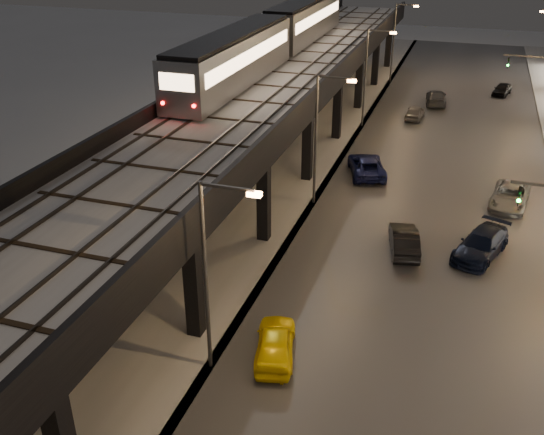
% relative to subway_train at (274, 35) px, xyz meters
% --- Properties ---
extents(road_surface, '(17.00, 120.00, 0.06)m').
position_rel_subway_train_xyz_m(road_surface, '(16.00, -11.00, -8.47)').
color(road_surface, '#46474D').
rests_on(road_surface, ground).
extents(under_viaduct_pavement, '(11.00, 120.00, 0.06)m').
position_rel_subway_train_xyz_m(under_viaduct_pavement, '(2.50, -11.00, -8.47)').
color(under_viaduct_pavement, '#9FA1A8').
rests_on(under_viaduct_pavement, ground).
extents(elevated_viaduct, '(9.00, 100.00, 6.30)m').
position_rel_subway_train_xyz_m(elevated_viaduct, '(2.50, -14.16, -2.89)').
color(elevated_viaduct, black).
rests_on(elevated_viaduct, ground).
extents(viaduct_trackbed, '(8.40, 100.00, 0.32)m').
position_rel_subway_train_xyz_m(viaduct_trackbed, '(2.49, -14.03, -2.12)').
color(viaduct_trackbed, '#B2B7C1').
rests_on(viaduct_trackbed, elevated_viaduct).
extents(viaduct_parapet_streetside, '(0.30, 100.00, 1.10)m').
position_rel_subway_train_xyz_m(viaduct_parapet_streetside, '(6.85, -14.00, -1.65)').
color(viaduct_parapet_streetside, black).
rests_on(viaduct_parapet_streetside, elevated_viaduct).
extents(viaduct_parapet_far, '(0.30, 100.00, 1.10)m').
position_rel_subway_train_xyz_m(viaduct_parapet_far, '(-1.85, -14.00, -1.65)').
color(viaduct_parapet_far, black).
rests_on(viaduct_parapet_far, elevated_viaduct).
extents(streetlight_left_1, '(2.57, 0.28, 9.00)m').
position_rel_subway_train_xyz_m(streetlight_left_1, '(8.07, -33.00, -3.27)').
color(streetlight_left_1, '#38383A').
rests_on(streetlight_left_1, ground).
extents(streetlight_left_2, '(2.57, 0.28, 9.00)m').
position_rel_subway_train_xyz_m(streetlight_left_2, '(8.07, -15.00, -3.27)').
color(streetlight_left_2, '#38383A').
rests_on(streetlight_left_2, ground).
extents(streetlight_left_3, '(2.57, 0.28, 9.00)m').
position_rel_subway_train_xyz_m(streetlight_left_3, '(8.07, 3.00, -3.27)').
color(streetlight_left_3, '#38383A').
rests_on(streetlight_left_3, ground).
extents(streetlight_left_4, '(2.57, 0.28, 9.00)m').
position_rel_subway_train_xyz_m(streetlight_left_4, '(8.07, 21.00, -3.27)').
color(streetlight_left_4, '#38383A').
rests_on(streetlight_left_4, ground).
extents(subway_train, '(3.17, 38.66, 3.79)m').
position_rel_subway_train_xyz_m(subway_train, '(0.00, 0.00, 0.00)').
color(subway_train, gray).
rests_on(subway_train, viaduct_trackbed).
extents(car_taxi, '(2.70, 4.57, 1.46)m').
position_rel_subway_train_xyz_m(car_taxi, '(10.34, -31.46, -7.77)').
color(car_taxi, yellow).
rests_on(car_taxi, ground).
extents(car_near_white, '(2.42, 4.61, 1.45)m').
position_rel_subway_train_xyz_m(car_near_white, '(14.63, -19.89, -7.78)').
color(car_near_white, black).
rests_on(car_near_white, ground).
extents(car_mid_silver, '(4.02, 5.88, 1.49)m').
position_rel_subway_train_xyz_m(car_mid_silver, '(10.37, -8.83, -7.76)').
color(car_mid_silver, '#12184C').
rests_on(car_mid_silver, ground).
extents(car_mid_dark, '(2.50, 5.16, 1.45)m').
position_rel_subway_train_xyz_m(car_mid_dark, '(13.83, 12.72, -7.78)').
color(car_mid_dark, '#41444A').
rests_on(car_mid_dark, ground).
extents(car_far_white, '(1.81, 3.93, 1.30)m').
position_rel_subway_train_xyz_m(car_far_white, '(12.29, 6.83, -7.85)').
color(car_far_white, '#5F6061').
rests_on(car_far_white, ground).
extents(car_onc_dark, '(3.00, 5.26, 1.38)m').
position_rel_subway_train_xyz_m(car_onc_dark, '(20.72, -11.23, -7.81)').
color(car_onc_dark, gray).
rests_on(car_onc_dark, ground).
extents(car_onc_white, '(3.66, 5.53, 1.49)m').
position_rel_subway_train_xyz_m(car_onc_white, '(18.98, -19.06, -7.76)').
color(car_onc_white, black).
rests_on(car_onc_white, ground).
extents(car_onc_red, '(2.38, 4.01, 1.28)m').
position_rel_subway_train_xyz_m(car_onc_red, '(20.48, 18.77, -7.86)').
color(car_onc_red, black).
rests_on(car_onc_red, ground).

